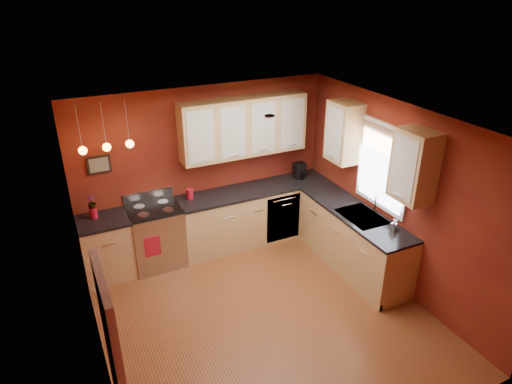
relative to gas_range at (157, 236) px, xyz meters
name	(u,v)px	position (x,y,z in m)	size (l,w,h in m)	color
floor	(264,316)	(0.92, -1.80, -0.48)	(4.20, 4.20, 0.00)	brown
ceiling	(266,125)	(0.92, -1.80, 2.12)	(4.00, 4.20, 0.02)	white
wall_back	(205,169)	(0.92, 0.30, 0.82)	(4.00, 0.02, 2.60)	maroon
wall_front	(380,348)	(0.92, -3.90, 0.82)	(4.00, 0.02, 2.60)	maroon
wall_left	(89,273)	(-1.08, -1.80, 0.82)	(0.02, 4.20, 2.60)	maroon
wall_right	(396,198)	(2.92, -1.80, 0.82)	(0.02, 4.20, 2.60)	maroon
base_cabinets_back_left	(107,249)	(-0.73, 0.00, -0.03)	(0.70, 0.60, 0.90)	tan
base_cabinets_back_right	(255,215)	(1.65, 0.00, -0.03)	(2.54, 0.60, 0.90)	tan
base_cabinets_right	(352,241)	(2.62, -1.35, -0.03)	(0.60, 2.10, 0.90)	tan
counter_back_left	(102,221)	(-0.73, 0.00, 0.44)	(0.70, 0.62, 0.04)	black
counter_back_right	(255,189)	(1.65, 0.00, 0.44)	(2.54, 0.62, 0.04)	black
counter_right	(355,213)	(2.62, -1.35, 0.44)	(0.62, 2.10, 0.04)	black
gas_range	(157,236)	(0.00, 0.00, 0.00)	(0.76, 0.64, 1.11)	#B0B0B4
dishwasher_front	(283,218)	(2.02, -0.29, -0.03)	(0.60, 0.02, 0.80)	#B0B0B4
sink	(362,218)	(2.62, -1.50, 0.43)	(0.50, 0.70, 0.33)	gray
window	(384,164)	(2.89, -1.50, 1.21)	(0.06, 1.02, 1.22)	white
door_left_wall	(118,376)	(-1.05, -3.00, 0.54)	(0.12, 0.82, 2.05)	white
upper_cabinets_back	(244,127)	(1.52, 0.12, 1.47)	(2.00, 0.35, 0.90)	tan
upper_cabinets_right	(376,147)	(2.75, -1.48, 1.47)	(0.35, 1.95, 0.90)	tan
wall_picture	(99,165)	(-0.63, 0.28, 1.17)	(0.32, 0.03, 0.26)	black
pendant_lights	(107,147)	(-0.53, -0.05, 1.53)	(0.71, 0.11, 0.66)	gray
red_canister	(190,194)	(0.59, 0.08, 0.55)	(0.11, 0.11, 0.17)	#AD1224
red_vase	(93,213)	(-0.82, 0.09, 0.54)	(0.10, 0.10, 0.16)	#AD1224
flowers	(92,203)	(-0.82, 0.09, 0.70)	(0.11, 0.11, 0.20)	#AD1224
coffee_maker	(300,171)	(2.51, 0.05, 0.58)	(0.19, 0.18, 0.27)	black
soap_pump	(394,225)	(2.75, -2.01, 0.54)	(0.08, 0.08, 0.17)	silver
dish_towel	(153,246)	(-0.14, -0.33, 0.04)	(0.23, 0.02, 0.31)	#AD1224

